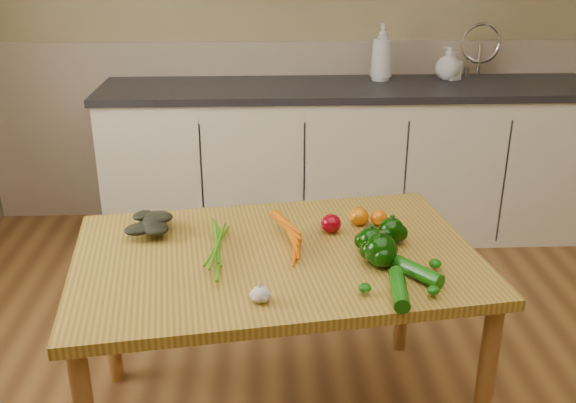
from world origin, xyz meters
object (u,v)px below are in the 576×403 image
Objects in this scene: table at (276,274)px; pepper_c at (381,251)px; garlic_bulb at (260,294)px; zucchini_a at (418,272)px; tomato_b at (359,216)px; tomato_a at (331,224)px; soap_bottle_b at (453,66)px; zucchini_b at (399,289)px; soap_bottle_c at (448,63)px; leafy_greens at (141,221)px; carrot_bunch at (268,240)px; pepper_a at (371,241)px; soap_bottle_a at (382,52)px; pepper_b at (391,231)px; tomato_c at (379,218)px.

pepper_c is at bearing -25.27° from table.
garlic_bulb and zucchini_a have the same top height.
tomato_b is (0.36, 0.52, 0.01)m from garlic_bulb.
garlic_bulb is at bearing -118.67° from tomato_a.
zucchini_b is (-0.73, -2.11, -0.25)m from soap_bottle_b.
leafy_greens is at bearing -40.12° from soap_bottle_c.
tomato_a is (-0.88, -1.66, -0.24)m from soap_bottle_b.
zucchini_a is (0.45, -0.22, -0.01)m from carrot_bunch.
zucchini_a is at bearing 51.57° from zucchini_b.
tomato_a is (-0.13, 0.26, -0.02)m from pepper_c.
garlic_bulb is at bearing -24.77° from soap_bottle_c.
leafy_greens is at bearing 154.10° from carrot_bunch.
leafy_greens reaches higher than pepper_a.
table is at bearing -20.44° from leafy_greens.
soap_bottle_a reaches higher than carrot_bunch.
tomato_a is (0.20, 0.15, 0.11)m from table.
carrot_bunch is 1.24× the size of zucchini_b.
pepper_c is at bearing -28.61° from carrot_bunch.
pepper_b is 0.53× the size of zucchini_a.
leafy_greens reaches higher than table.
table is 4.34× the size of soap_bottle_a.
soap_bottle_a is 3.11× the size of pepper_c.
carrot_bunch is 1.30× the size of leafy_greens.
pepper_a and pepper_b have the same top height.
tomato_b is at bearing 174.90° from tomato_c.
pepper_a reaches higher than zucchini_b.
tomato_b is at bearing 20.86° from carrot_bunch.
garlic_bulb is at bearing 123.36° from soap_bottle_b.
table is 7.23× the size of zucchini_b.
carrot_bunch reaches higher than zucchini_a.
pepper_c reaches higher than leafy_greens.
garlic_bulb is at bearing -177.94° from zucchini_b.
soap_bottle_c reaches higher than tomato_b.
soap_bottle_b reaches higher than carrot_bunch.
soap_bottle_c is 1.89m from tomato_a.
garlic_bulb is at bearing -141.30° from pepper_a.
garlic_bulb is at bearing -140.85° from pepper_b.
zucchini_a is (0.43, -0.19, 0.10)m from table.
leafy_greens is (-1.13, -1.63, -0.31)m from soap_bottle_a.
pepper_b is at bearing 82.92° from zucchini_b.
pepper_a is at bearing 97.87° from zucchini_b.
table is 0.33m from garlic_bulb.
garlic_bulb is 0.67m from tomato_c.
zucchini_b is at bearing -71.08° from tomato_a.
soap_bottle_b reaches higher than zucchini_a.
table is 5.81× the size of carrot_bunch.
soap_bottle_a is at bearing 61.11° from carrot_bunch.
soap_bottle_b reaches higher than tomato_b.
carrot_bunch is at bearing 121.64° from table.
soap_bottle_c is at bearing 40.73° from soap_bottle_b.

